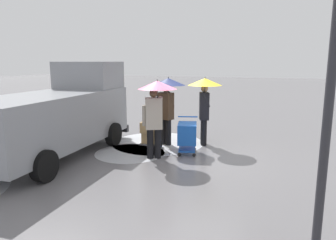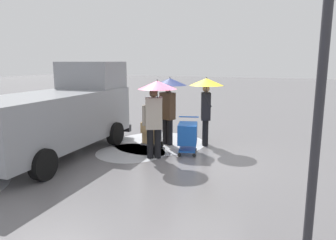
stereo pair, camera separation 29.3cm
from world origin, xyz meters
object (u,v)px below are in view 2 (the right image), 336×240
object	(u,v)px
pedestrian_pink_side	(169,95)
pedestrian_white_side	(206,95)
pedestrian_black_side	(156,101)
shopping_cart_vendor	(188,134)
street_lamp	(321,81)
hand_dolly_boxes	(151,132)
cargo_van_parked_right	(60,113)

from	to	relation	value
pedestrian_pink_side	pedestrian_white_side	size ratio (longest dim) A/B	1.00
pedestrian_pink_side	pedestrian_black_side	world-z (taller)	same
shopping_cart_vendor	pedestrian_white_side	world-z (taller)	pedestrian_white_side
street_lamp	shopping_cart_vendor	bearing A→B (deg)	-51.42
pedestrian_black_side	street_lamp	world-z (taller)	street_lamp
hand_dolly_boxes	pedestrian_pink_side	distance (m)	1.29
hand_dolly_boxes	street_lamp	world-z (taller)	street_lamp
shopping_cart_vendor	pedestrian_black_side	distance (m)	1.41
cargo_van_parked_right	pedestrian_black_side	xyz separation A→B (m)	(-2.69, -0.63, 0.41)
cargo_van_parked_right	street_lamp	world-z (taller)	street_lamp
cargo_van_parked_right	pedestrian_white_side	xyz separation A→B (m)	(-3.55, -2.43, 0.41)
hand_dolly_boxes	pedestrian_pink_side	world-z (taller)	pedestrian_pink_side
cargo_van_parked_right	pedestrian_pink_side	xyz separation A→B (m)	(-2.47, -2.05, 0.41)
pedestrian_pink_side	pedestrian_black_side	size ratio (longest dim) A/B	1.00
cargo_van_parked_right	street_lamp	size ratio (longest dim) A/B	1.41
street_lamp	pedestrian_white_side	bearing A→B (deg)	-59.75
shopping_cart_vendor	pedestrian_white_side	size ratio (longest dim) A/B	0.47
cargo_van_parked_right	shopping_cart_vendor	bearing A→B (deg)	-157.94
pedestrian_white_side	pedestrian_pink_side	bearing A→B (deg)	19.40
hand_dolly_boxes	pedestrian_white_side	distance (m)	2.03
pedestrian_black_side	pedestrian_white_side	distance (m)	2.00
cargo_van_parked_right	pedestrian_pink_side	bearing A→B (deg)	-140.28
pedestrian_black_side	street_lamp	distance (m)	4.99
cargo_van_parked_right	hand_dolly_boxes	size ratio (longest dim) A/B	4.14
pedestrian_black_side	cargo_van_parked_right	bearing A→B (deg)	13.27
pedestrian_white_side	hand_dolly_boxes	bearing A→B (deg)	38.79
cargo_van_parked_right	pedestrian_black_side	distance (m)	2.79
cargo_van_parked_right	street_lamp	distance (m)	7.04
cargo_van_parked_right	pedestrian_white_side	size ratio (longest dim) A/B	2.53
hand_dolly_boxes	pedestrian_white_side	bearing A→B (deg)	-141.21
hand_dolly_boxes	pedestrian_white_side	world-z (taller)	pedestrian_white_side
shopping_cart_vendor	cargo_van_parked_right	bearing A→B (deg)	22.06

